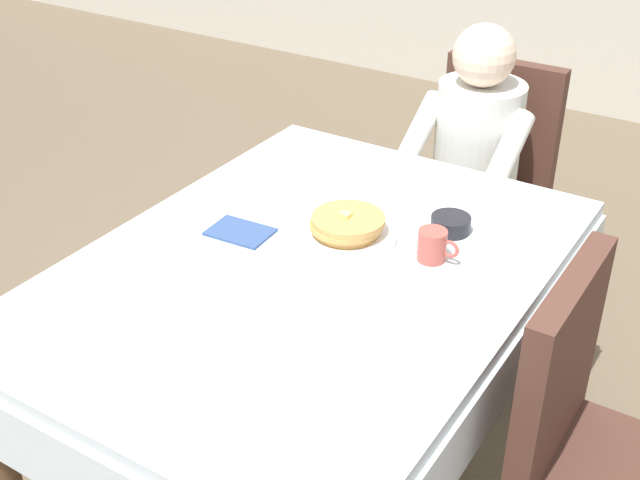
% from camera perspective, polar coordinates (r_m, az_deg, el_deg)
% --- Properties ---
extents(ground_plane, '(14.00, 14.00, 0.00)m').
position_cam_1_polar(ground_plane, '(2.62, -0.73, -15.50)').
color(ground_plane, brown).
extents(dining_table_main, '(1.12, 1.52, 0.74)m').
position_cam_1_polar(dining_table_main, '(2.20, -0.84, -3.65)').
color(dining_table_main, silver).
rests_on(dining_table_main, ground).
extents(chair_diner, '(0.44, 0.45, 0.93)m').
position_cam_1_polar(chair_diner, '(3.17, 11.24, 4.52)').
color(chair_diner, '#4C2D23').
rests_on(chair_diner, ground).
extents(diner_person, '(0.40, 0.43, 1.12)m').
position_cam_1_polar(diner_person, '(2.98, 10.36, 5.83)').
color(diner_person, silver).
rests_on(diner_person, ground).
extents(chair_right_side, '(0.45, 0.44, 0.93)m').
position_cam_1_polar(chair_right_side, '(2.05, 18.03, -12.75)').
color(chair_right_side, '#4C2D23').
rests_on(chair_right_side, ground).
extents(plate_breakfast, '(0.28, 0.28, 0.02)m').
position_cam_1_polar(plate_breakfast, '(2.26, 1.72, 0.31)').
color(plate_breakfast, white).
rests_on(plate_breakfast, dining_table_main).
extents(breakfast_stack, '(0.20, 0.20, 0.06)m').
position_cam_1_polar(breakfast_stack, '(2.25, 1.85, 1.07)').
color(breakfast_stack, tan).
rests_on(breakfast_stack, plate_breakfast).
extents(cup_coffee, '(0.11, 0.08, 0.08)m').
position_cam_1_polar(cup_coffee, '(2.17, 7.70, -0.37)').
color(cup_coffee, '#B24C42').
rests_on(cup_coffee, dining_table_main).
extents(bowl_butter, '(0.11, 0.11, 0.04)m').
position_cam_1_polar(bowl_butter, '(2.32, 8.90, 1.09)').
color(bowl_butter, black).
rests_on(bowl_butter, dining_table_main).
extents(syrup_pitcher, '(0.08, 0.08, 0.07)m').
position_cam_1_polar(syrup_pitcher, '(2.44, -1.17, 3.43)').
color(syrup_pitcher, silver).
rests_on(syrup_pitcher, dining_table_main).
extents(fork_left_of_plate, '(0.02, 0.18, 0.00)m').
position_cam_1_polar(fork_left_of_plate, '(2.34, -2.53, 1.23)').
color(fork_left_of_plate, silver).
rests_on(fork_left_of_plate, dining_table_main).
extents(knife_right_of_plate, '(0.02, 0.20, 0.00)m').
position_cam_1_polar(knife_right_of_plate, '(2.17, 5.75, -1.38)').
color(knife_right_of_plate, silver).
rests_on(knife_right_of_plate, dining_table_main).
extents(spoon_near_edge, '(0.15, 0.05, 0.00)m').
position_cam_1_polar(spoon_near_edge, '(2.04, -3.07, -3.68)').
color(spoon_near_edge, silver).
rests_on(spoon_near_edge, dining_table_main).
extents(napkin_folded, '(0.18, 0.13, 0.01)m').
position_cam_1_polar(napkin_folded, '(2.30, -5.47, 0.56)').
color(napkin_folded, '#334C7F').
rests_on(napkin_folded, dining_table_main).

